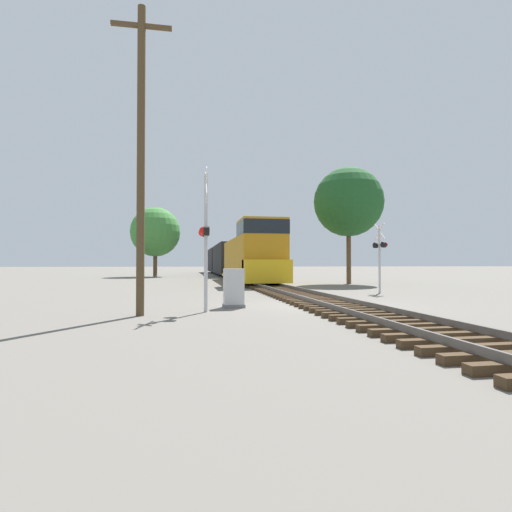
{
  "coord_description": "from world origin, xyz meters",
  "views": [
    {
      "loc": [
        -5.14,
        -14.29,
        1.56
      ],
      "look_at": [
        -1.9,
        4.4,
        1.93
      ],
      "focal_mm": 28.0,
      "sensor_mm": 36.0,
      "label": 1
    }
  ],
  "objects_px": {
    "relay_cabinet": "(234,288)",
    "utility_pole": "(141,154)",
    "freight_train": "(229,260)",
    "crossing_signal_far": "(380,250)",
    "tree_far_right": "(348,202)",
    "tree_mid_background": "(155,232)",
    "crossing_signal_near": "(205,234)"
  },
  "relations": [
    {
      "from": "utility_pole",
      "to": "crossing_signal_near",
      "type": "bearing_deg",
      "value": 17.3
    },
    {
      "from": "relay_cabinet",
      "to": "tree_mid_background",
      "type": "relative_size",
      "value": 0.17
    },
    {
      "from": "freight_train",
      "to": "utility_pole",
      "type": "distance_m",
      "value": 37.66
    },
    {
      "from": "tree_mid_background",
      "to": "tree_far_right",
      "type": "bearing_deg",
      "value": -51.4
    },
    {
      "from": "relay_cabinet",
      "to": "utility_pole",
      "type": "distance_m",
      "value": 5.47
    },
    {
      "from": "crossing_signal_near",
      "to": "utility_pole",
      "type": "xyz_separation_m",
      "value": [
        -1.96,
        -0.61,
        2.34
      ]
    },
    {
      "from": "crossing_signal_near",
      "to": "tree_far_right",
      "type": "relative_size",
      "value": 0.51
    },
    {
      "from": "freight_train",
      "to": "tree_far_right",
      "type": "distance_m",
      "value": 21.75
    },
    {
      "from": "crossing_signal_far",
      "to": "tree_far_right",
      "type": "distance_m",
      "value": 10.69
    },
    {
      "from": "freight_train",
      "to": "relay_cabinet",
      "type": "relative_size",
      "value": 36.28
    },
    {
      "from": "utility_pole",
      "to": "tree_mid_background",
      "type": "distance_m",
      "value": 37.31
    },
    {
      "from": "crossing_signal_far",
      "to": "tree_far_right",
      "type": "relative_size",
      "value": 0.41
    },
    {
      "from": "relay_cabinet",
      "to": "utility_pole",
      "type": "bearing_deg",
      "value": -149.63
    },
    {
      "from": "crossing_signal_near",
      "to": "utility_pole",
      "type": "distance_m",
      "value": 3.11
    },
    {
      "from": "utility_pole",
      "to": "tree_mid_background",
      "type": "bearing_deg",
      "value": 93.7
    },
    {
      "from": "freight_train",
      "to": "crossing_signal_far",
      "type": "height_order",
      "value": "freight_train"
    },
    {
      "from": "utility_pole",
      "to": "tree_mid_background",
      "type": "xyz_separation_m",
      "value": [
        -2.41,
        37.23,
        0.52
      ]
    },
    {
      "from": "crossing_signal_far",
      "to": "tree_mid_background",
      "type": "relative_size",
      "value": 0.44
    },
    {
      "from": "freight_train",
      "to": "crossing_signal_near",
      "type": "height_order",
      "value": "freight_train"
    },
    {
      "from": "freight_train",
      "to": "tree_far_right",
      "type": "bearing_deg",
      "value": -70.07
    },
    {
      "from": "crossing_signal_far",
      "to": "tree_mid_background",
      "type": "bearing_deg",
      "value": 16.5
    },
    {
      "from": "tree_mid_background",
      "to": "crossing_signal_near",
      "type": "bearing_deg",
      "value": -83.2
    },
    {
      "from": "freight_train",
      "to": "utility_pole",
      "type": "xyz_separation_m",
      "value": [
        -6.52,
        -36.98,
        2.8
      ]
    },
    {
      "from": "crossing_signal_far",
      "to": "crossing_signal_near",
      "type": "bearing_deg",
      "value": 116.79
    },
    {
      "from": "relay_cabinet",
      "to": "tree_far_right",
      "type": "relative_size",
      "value": 0.15
    },
    {
      "from": "relay_cabinet",
      "to": "tree_mid_background",
      "type": "height_order",
      "value": "tree_mid_background"
    },
    {
      "from": "utility_pole",
      "to": "relay_cabinet",
      "type": "bearing_deg",
      "value": 30.37
    },
    {
      "from": "crossing_signal_far",
      "to": "utility_pole",
      "type": "xyz_separation_m",
      "value": [
        -11.48,
        -7.33,
        2.59
      ]
    },
    {
      "from": "freight_train",
      "to": "tree_far_right",
      "type": "xyz_separation_m",
      "value": [
        7.27,
        -20.05,
        4.29
      ]
    },
    {
      "from": "freight_train",
      "to": "crossing_signal_near",
      "type": "relative_size",
      "value": 10.85
    },
    {
      "from": "freight_train",
      "to": "crossing_signal_near",
      "type": "distance_m",
      "value": 36.66
    },
    {
      "from": "tree_mid_background",
      "to": "crossing_signal_far",
      "type": "bearing_deg",
      "value": -65.08
    }
  ]
}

